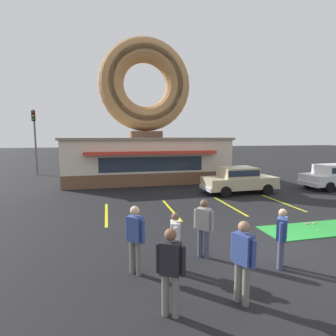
% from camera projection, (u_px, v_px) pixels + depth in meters
% --- Properties ---
extents(ground_plane, '(160.00, 160.00, 0.00)m').
position_uv_depth(ground_plane, '(284.00, 249.00, 8.12)').
color(ground_plane, black).
extents(donut_shop_building, '(12.30, 6.75, 10.96)m').
position_uv_depth(donut_shop_building, '(146.00, 133.00, 20.64)').
color(donut_shop_building, brown).
rests_on(donut_shop_building, ground).
extents(putting_mat, '(4.58, 1.51, 0.03)m').
position_uv_depth(putting_mat, '(322.00, 229.00, 9.82)').
color(putting_mat, green).
rests_on(putting_mat, ground).
extents(mini_donut_near_left, '(0.13, 0.13, 0.04)m').
position_uv_depth(mini_donut_near_left, '(314.00, 223.00, 10.35)').
color(mini_donut_near_left, '#D17F47').
rests_on(mini_donut_near_left, putting_mat).
extents(mini_donut_mid_left, '(0.13, 0.13, 0.04)m').
position_uv_depth(mini_donut_mid_left, '(279.00, 228.00, 9.81)').
color(mini_donut_mid_left, brown).
rests_on(mini_donut_mid_left, putting_mat).
extents(mini_donut_mid_centre, '(0.13, 0.13, 0.04)m').
position_uv_depth(mini_donut_mid_centre, '(307.00, 224.00, 10.29)').
color(mini_donut_mid_centre, '#D8667F').
rests_on(mini_donut_mid_centre, putting_mat).
extents(golf_ball, '(0.04, 0.04, 0.04)m').
position_uv_depth(golf_ball, '(318.00, 230.00, 9.54)').
color(golf_ball, white).
rests_on(golf_ball, putting_mat).
extents(car_champagne, '(4.61, 2.08, 1.60)m').
position_uv_depth(car_champagne, '(239.00, 179.00, 15.96)').
color(car_champagne, '#BCAD89').
rests_on(car_champagne, ground).
extents(car_white, '(4.63, 2.14, 1.60)m').
position_uv_depth(car_white, '(335.00, 175.00, 17.38)').
color(car_white, silver).
rests_on(car_white, ground).
extents(pedestrian_blue_sweater_man, '(0.46, 0.44, 1.69)m').
position_uv_depth(pedestrian_blue_sweater_man, '(204.00, 226.00, 7.44)').
color(pedestrian_blue_sweater_man, '#474C66').
rests_on(pedestrian_blue_sweater_man, ground).
extents(pedestrian_hooded_kid, '(0.32, 0.58, 1.55)m').
position_uv_depth(pedestrian_hooded_kid, '(175.00, 239.00, 6.67)').
color(pedestrian_hooded_kid, '#7F7056').
rests_on(pedestrian_hooded_kid, ground).
extents(pedestrian_leather_jacket_man, '(0.43, 0.47, 1.60)m').
position_uv_depth(pedestrian_leather_jacket_man, '(282.00, 236.00, 6.85)').
color(pedestrian_leather_jacket_man, '#474C66').
rests_on(pedestrian_leather_jacket_man, ground).
extents(pedestrian_clipboard_woman, '(0.45, 0.44, 1.76)m').
position_uv_depth(pedestrian_clipboard_woman, '(135.00, 236.00, 6.53)').
color(pedestrian_clipboard_woman, slate).
rests_on(pedestrian_clipboard_woman, ground).
extents(pedestrian_beanie_man, '(0.38, 0.55, 1.77)m').
position_uv_depth(pedestrian_beanie_man, '(243.00, 258.00, 5.36)').
color(pedestrian_beanie_man, slate).
rests_on(pedestrian_beanie_man, ground).
extents(pedestrian_crossing_woman, '(0.53, 0.40, 1.75)m').
position_uv_depth(pedestrian_crossing_woman, '(170.00, 268.00, 4.97)').
color(pedestrian_crossing_woman, slate).
rests_on(pedestrian_crossing_woman, ground).
extents(trash_bin, '(0.57, 0.57, 0.97)m').
position_uv_depth(trash_bin, '(226.00, 177.00, 19.18)').
color(trash_bin, '#51565B').
rests_on(trash_bin, ground).
extents(traffic_light_pole, '(0.28, 0.47, 5.80)m').
position_uv_depth(traffic_light_pole, '(35.00, 133.00, 23.32)').
color(traffic_light_pole, '#595B60').
rests_on(traffic_light_pole, ground).
extents(parking_stripe_far_left, '(0.12, 3.60, 0.01)m').
position_uv_depth(parking_stripe_far_left, '(106.00, 214.00, 11.73)').
color(parking_stripe_far_left, yellow).
rests_on(parking_stripe_far_left, ground).
extents(parking_stripe_left, '(0.12, 3.60, 0.01)m').
position_uv_depth(parking_stripe_left, '(171.00, 210.00, 12.41)').
color(parking_stripe_left, yellow).
rests_on(parking_stripe_left, ground).
extents(parking_stripe_mid_left, '(0.12, 3.60, 0.01)m').
position_uv_depth(parking_stripe_mid_left, '(229.00, 206.00, 13.09)').
color(parking_stripe_mid_left, yellow).
rests_on(parking_stripe_mid_left, ground).
extents(parking_stripe_centre, '(0.12, 3.60, 0.01)m').
position_uv_depth(parking_stripe_centre, '(282.00, 202.00, 13.77)').
color(parking_stripe_centre, yellow).
rests_on(parking_stripe_centre, ground).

